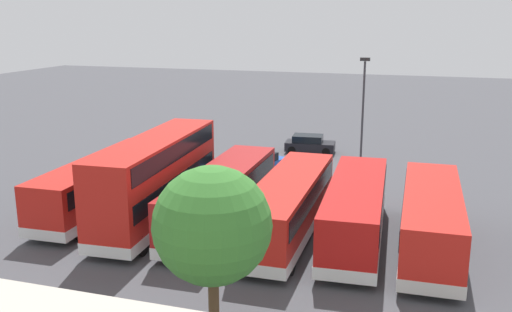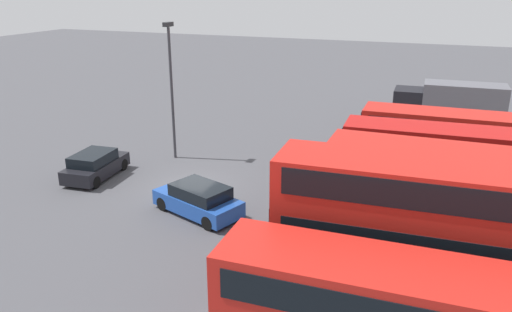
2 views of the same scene
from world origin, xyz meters
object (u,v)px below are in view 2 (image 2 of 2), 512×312
Objects in this scene: bus_single_deck_fourth at (439,207)px; car_small_green at (199,200)px; car_hatchback_silver at (95,165)px; bus_single_deck_second at (450,154)px; bus_double_decker_fifth at (455,229)px; bus_single_deck_near_end at (456,136)px; bus_single_deck_third at (455,176)px; box_truck_blue at (451,104)px; lamp_post_tall at (171,81)px.

bus_single_deck_fourth is 2.63× the size of car_small_green.
car_hatchback_silver is at bearing -105.41° from car_small_green.
bus_double_decker_fifth reaches higher than bus_single_deck_second.
bus_single_deck_near_end is 20.19m from car_hatchback_silver.
bus_single_deck_third is 14.71m from box_truck_blue.
bus_single_deck_near_end is at bearing 3.70° from box_truck_blue.
bus_single_deck_second is 10.55m from bus_double_decker_fifth.
bus_single_deck_fourth is 1.01× the size of bus_double_decker_fifth.
lamp_post_tall is (-6.39, -4.93, 3.90)m from car_small_green.
bus_single_deck_fourth is 16.20m from lamp_post_tall.
bus_single_deck_second is (3.53, -0.24, 0.00)m from bus_single_deck_near_end.
car_hatchback_silver is (9.54, -17.77, -0.92)m from bus_single_deck_near_end.
bus_single_deck_third is at bearing -179.77° from bus_double_decker_fifth.
box_truck_blue is 1.67× the size of car_small_green.
car_small_green is (8.00, -10.32, -0.92)m from bus_single_deck_second.
car_hatchback_silver is (2.71, -17.79, -0.92)m from bus_single_deck_third.
bus_single_deck_second and bus_single_deck_third have the same top height.
bus_single_deck_third is 1.51× the size of box_truck_blue.
car_hatchback_silver and car_small_green have the same top height.
box_truck_blue is 0.97× the size of lamp_post_tall.
box_truck_blue is at bearing -177.96° from bus_single_deck_third.
car_hatchback_silver is (-4.50, -17.82, -1.75)m from bus_double_decker_fifth.
bus_single_deck_third is 15.87m from lamp_post_tall.
car_small_green is (19.40, -10.05, -1.01)m from box_truck_blue.
lamp_post_tall is (-5.38, -14.99, 2.98)m from bus_single_deck_fourth.
box_truck_blue is at bearing 130.98° from lamp_post_tall.
car_small_green is 0.58× the size of lamp_post_tall.
bus_single_deck_second and bus_single_deck_fourth have the same top height.
bus_single_deck_fourth is at bearing -171.37° from bus_double_decker_fifth.
lamp_post_tall reaches higher than bus_single_deck_third.
car_small_green is at bearing -42.48° from bus_single_deck_near_end.
bus_single_deck_near_end and bus_single_deck_fourth have the same top height.
bus_single_deck_second is 0.92× the size of bus_single_deck_fourth.
bus_double_decker_fifth is (3.53, 0.54, 0.83)m from bus_single_deck_fourth.
car_hatchback_silver is 6.32m from lamp_post_tall.
lamp_post_tall reaches higher than box_truck_blue.
car_hatchback_silver is (6.01, -17.54, -0.92)m from bus_single_deck_second.
bus_single_deck_second is at bearing 108.92° from car_hatchback_silver.
bus_single_deck_third is at bearing 172.18° from bus_single_deck_fourth.
bus_single_deck_fourth is at bearing -2.67° from bus_single_deck_near_end.
bus_single_deck_near_end reaches higher than car_hatchback_silver.
car_hatchback_silver is at bearing -81.33° from bus_single_deck_third.
bus_single_deck_near_end is 10.53m from bus_single_deck_fourth.
lamp_post_tall is (-1.69, -15.50, 2.98)m from bus_single_deck_third.
car_hatchback_silver is (17.41, -17.27, -1.01)m from box_truck_blue.
bus_single_deck_fourth is 18.38m from box_truck_blue.
lamp_post_tall reaches higher than car_small_green.
bus_single_deck_second is 13.09m from car_small_green.
bus_single_deck_second is 11.40m from box_truck_blue.
bus_single_deck_near_end is 14.07m from bus_double_decker_fifth.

